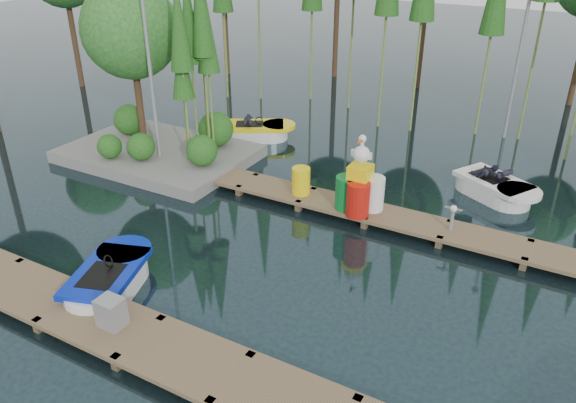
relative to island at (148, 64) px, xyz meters
The scene contains 13 objects.
ground_plane 7.79m from the island, 27.58° to the right, with size 90.00×90.00×0.00m, color #1D2F36.
near_dock 10.44m from the island, 51.04° to the right, with size 18.00×1.50×0.50m.
far_dock 7.91m from the island, ahead, with size 15.00×1.20×0.50m.
island is the anchor object (origin of this frame).
lamp_island 1.56m from the island, 44.71° to the right, with size 0.30×0.30×7.25m.
lamp_rear 12.91m from the island, 36.82° to the left, with size 0.30×0.30×7.25m.
boat_blue 8.53m from the island, 56.64° to the right, with size 2.07×3.03×0.94m.
boat_yellow_far 4.72m from the island, 54.33° to the left, with size 2.98×2.43×1.37m.
boat_white_far 11.57m from the island, 12.10° to the left, with size 3.00×2.43×1.30m.
utility_cabinet 9.95m from the island, 54.18° to the right, with size 0.50×0.42×0.61m, color gray.
yellow_barrel 6.64m from the island, ahead, with size 0.53×0.53×0.80m, color yellow.
drum_cluster 8.34m from the island, ahead, with size 1.26×1.15×2.17m.
seagull_post 10.78m from the island, ahead, with size 0.45×0.24×0.71m.
Camera 1 is at (6.64, -10.45, 7.57)m, focal length 35.00 mm.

